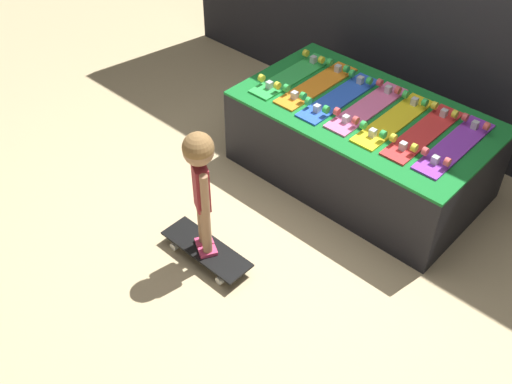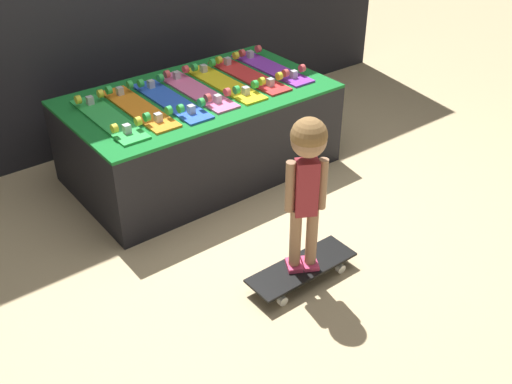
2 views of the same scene
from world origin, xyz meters
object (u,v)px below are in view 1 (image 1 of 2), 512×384
Objects in this scene: skateboard_blue_on_rack at (339,97)px; skateboard_on_floor at (206,250)px; skateboard_purple_on_rack at (455,145)px; skateboard_red_on_rack at (424,132)px; child at (200,173)px; skateboard_green_on_rack at (292,75)px; skateboard_yellow_on_rack at (394,119)px; skateboard_pink_on_rack at (367,107)px; skateboard_orange_on_rack at (317,84)px.

skateboard_on_floor is at bearing -90.16° from skateboard_blue_on_rack.
skateboard_red_on_rack is at bearing -176.57° from skateboard_purple_on_rack.
skateboard_green_on_rack is at bearing 136.79° from child.
skateboard_yellow_on_rack is at bearing -176.65° from skateboard_red_on_rack.
child is (-0.00, -1.30, 0.10)m from skateboard_blue_on_rack.
skateboard_pink_on_rack is at bearing 80.64° from skateboard_on_floor.
skateboard_purple_on_rack is (1.08, 0.02, 0.00)m from skateboard_orange_on_rack.
skateboard_red_on_rack is 1.00× the size of skateboard_purple_on_rack.
skateboard_pink_on_rack is (0.65, 0.02, 0.00)m from skateboard_green_on_rack.
skateboard_green_on_rack is 1.38m from child.
skateboard_green_on_rack and skateboard_purple_on_rack have the same top height.
skateboard_blue_on_rack is at bearing -172.23° from skateboard_pink_on_rack.
child is at bearing -90.16° from skateboard_blue_on_rack.
skateboard_blue_on_rack reaches higher than skateboard_on_floor.
skateboard_on_floor is at bearing -108.21° from skateboard_yellow_on_rack.
skateboard_orange_on_rack is at bearing -178.73° from skateboard_purple_on_rack.
skateboard_on_floor is 0.63m from child.
skateboard_on_floor is at bearing -75.39° from child.
skateboard_blue_on_rack is 1.00× the size of skateboard_purple_on_rack.
skateboard_orange_on_rack and skateboard_yellow_on_rack have the same top height.
skateboard_orange_on_rack is 0.86m from skateboard_red_on_rack.
skateboard_yellow_on_rack and skateboard_red_on_rack have the same top height.
skateboard_orange_on_rack is 0.85× the size of child.
skateboard_on_floor is 0.72× the size of child.
child is (-0.87, -1.35, 0.10)m from skateboard_purple_on_rack.
skateboard_red_on_rack is (0.22, 0.01, 0.00)m from skateboard_yellow_on_rack.
skateboard_on_floor is (-0.87, -1.35, -0.53)m from skateboard_purple_on_rack.
skateboard_purple_on_rack is 0.85× the size of child.
child reaches higher than skateboard_on_floor.
skateboard_yellow_on_rack is at bearing -2.10° from skateboard_pink_on_rack.
skateboard_blue_on_rack is 1.40m from skateboard_on_floor.
skateboard_green_on_rack is 0.43m from skateboard_blue_on_rack.
skateboard_blue_on_rack is at bearing 118.49° from child.
skateboard_red_on_rack is at bearing 1.58° from skateboard_green_on_rack.
skateboard_red_on_rack is at bearing 92.66° from child.
skateboard_orange_on_rack is at bearing 99.10° from skateboard_on_floor.
child is (0.21, -1.32, 0.10)m from skateboard_orange_on_rack.
skateboard_yellow_on_rack is at bearing 1.13° from skateboard_green_on_rack.
skateboard_orange_on_rack is 1.08m from skateboard_purple_on_rack.
skateboard_pink_on_rack is 1.18× the size of skateboard_on_floor.
skateboard_on_floor is (-0.00, -1.30, -0.53)m from skateboard_blue_on_rack.
skateboard_on_floor is at bearing -99.36° from skateboard_pink_on_rack.
skateboard_purple_on_rack is 1.60m from child.
skateboard_orange_on_rack is 1.00× the size of skateboard_yellow_on_rack.
skateboard_yellow_on_rack is 1.49m from skateboard_on_floor.
skateboard_blue_on_rack is (0.43, -0.00, 0.00)m from skateboard_green_on_rack.
skateboard_green_on_rack is at bearing -178.87° from skateboard_yellow_on_rack.
skateboard_purple_on_rack is (0.43, 0.03, 0.00)m from skateboard_yellow_on_rack.
skateboard_red_on_rack is (0.43, 0.00, 0.00)m from skateboard_pink_on_rack.
skateboard_orange_on_rack and skateboard_purple_on_rack have the same top height.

